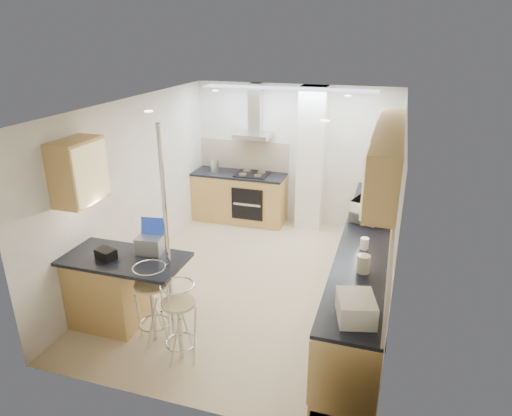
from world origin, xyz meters
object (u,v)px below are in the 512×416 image
(microwave, at_px, (370,209))
(bar_stool_near, at_px, (153,304))
(bread_bin, at_px, (356,308))
(bar_stool_end, at_px, (180,322))
(laptop, at_px, (150,245))

(microwave, bearing_deg, bar_stool_near, 152.60)
(microwave, relative_size, bar_stool_near, 0.58)
(microwave, bearing_deg, bread_bin, -160.72)
(microwave, xyz_separation_m, bar_stool_end, (-1.74, -2.36, -0.61))
(microwave, height_order, laptop, microwave)
(laptop, bearing_deg, microwave, 29.64)
(microwave, height_order, bar_stool_end, microwave)
(laptop, bearing_deg, bread_bin, -21.87)
(microwave, relative_size, laptop, 1.92)
(bar_stool_near, xyz_separation_m, bar_stool_end, (0.44, -0.21, -0.01))
(microwave, height_order, bar_stool_near, microwave)
(bar_stool_end, xyz_separation_m, bread_bin, (1.80, -0.05, 0.56))
(microwave, relative_size, bar_stool_end, 0.60)
(bar_stool_end, bearing_deg, bread_bin, -51.40)
(bar_stool_near, relative_size, bread_bin, 2.35)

